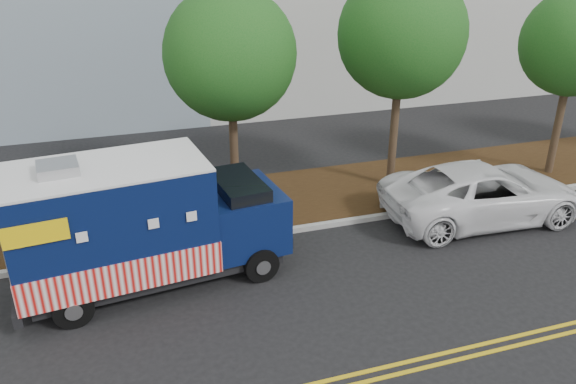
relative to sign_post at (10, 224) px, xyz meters
name	(u,v)px	position (x,y,z in m)	size (l,w,h in m)	color
ground	(220,271)	(4.88, -1.84, -1.20)	(120.00, 120.00, 0.00)	black
curb	(210,242)	(4.88, -0.44, -1.12)	(120.00, 0.18, 0.15)	#9E9E99
mulch_strip	(197,210)	(4.88, 1.66, -1.12)	(120.00, 4.00, 0.15)	black
tree_b	(230,55)	(6.17, 1.93, 3.48)	(3.81, 3.81, 6.60)	#38281C
tree_c	(402,35)	(11.38, 1.56, 3.85)	(3.91, 3.91, 7.02)	#38281C
tree_d	(575,43)	(17.25, 0.82, 3.42)	(3.44, 3.44, 6.35)	#38281C
sign_post	(10,224)	(0.00, 0.00, 0.00)	(0.06, 0.06, 2.40)	#473828
food_truck	(138,227)	(3.02, -1.78, 0.33)	(6.63, 3.09, 3.38)	black
white_car	(483,192)	(12.95, -1.29, -0.36)	(2.78, 6.03, 1.68)	white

